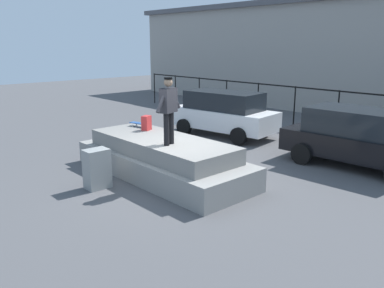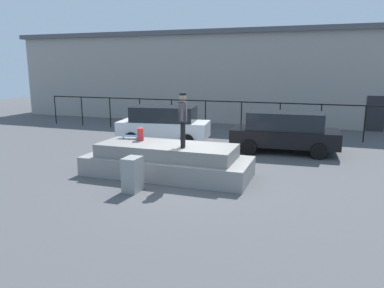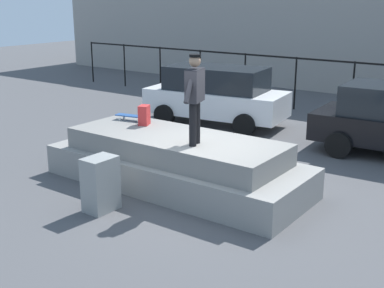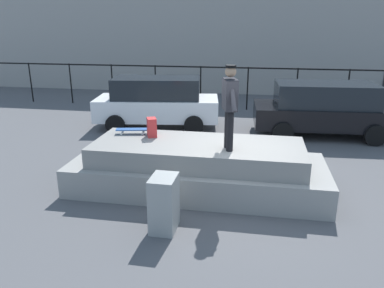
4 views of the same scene
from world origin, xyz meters
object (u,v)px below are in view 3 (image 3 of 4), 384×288
skateboarder (195,93)px  backpack (144,115)px  car_white_hatchback_near (216,94)px  utility_box (101,184)px  skateboard (131,116)px

skateboarder → backpack: skateboarder is taller
skateboarder → backpack: (-1.80, 0.60, -0.78)m
backpack → car_white_hatchback_near: 4.69m
skateboarder → utility_box: bearing=-122.6°
skateboard → car_white_hatchback_near: 4.46m
car_white_hatchback_near → skateboard: bearing=-82.3°
skateboard → utility_box: 2.72m
car_white_hatchback_near → utility_box: (1.91, -6.70, -0.42)m
skateboarder → car_white_hatchback_near: skateboarder is taller
skateboard → utility_box: size_ratio=0.77×
skateboard → utility_box: skateboard is taller
skateboarder → skateboard: size_ratio=2.18×
backpack → skateboard: bearing=52.6°
skateboarder → backpack: 2.05m
skateboard → car_white_hatchback_near: bearing=97.7°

